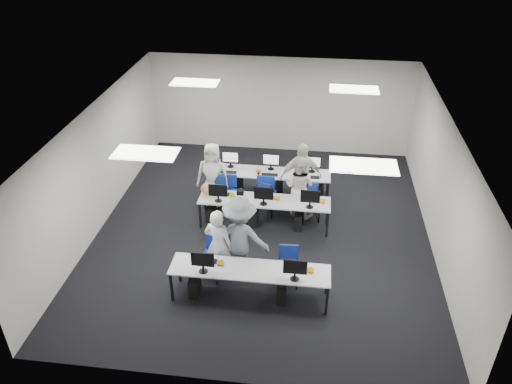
# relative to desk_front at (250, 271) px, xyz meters

# --- Properties ---
(room) EXTENTS (9.00, 9.02, 3.00)m
(room) POSITION_rel_desk_front_xyz_m (0.00, 2.40, 0.82)
(room) COLOR black
(room) RESTS_ON ground
(ceiling_panels) EXTENTS (5.20, 4.60, 0.02)m
(ceiling_panels) POSITION_rel_desk_front_xyz_m (0.00, 2.40, 2.30)
(ceiling_panels) COLOR white
(ceiling_panels) RESTS_ON room
(desk_front) EXTENTS (3.20, 0.70, 0.73)m
(desk_front) POSITION_rel_desk_front_xyz_m (0.00, 0.00, 0.00)
(desk_front) COLOR #BABCBF
(desk_front) RESTS_ON ground
(desk_mid) EXTENTS (3.20, 0.70, 0.73)m
(desk_mid) POSITION_rel_desk_front_xyz_m (0.00, 2.60, 0.00)
(desk_mid) COLOR #BABCBF
(desk_mid) RESTS_ON ground
(desk_back) EXTENTS (3.20, 0.70, 0.73)m
(desk_back) POSITION_rel_desk_front_xyz_m (0.00, 4.00, 0.00)
(desk_back) COLOR #BABCBF
(desk_back) RESTS_ON ground
(equipment_front) EXTENTS (2.51, 0.41, 1.19)m
(equipment_front) POSITION_rel_desk_front_xyz_m (-0.19, -0.02, -0.32)
(equipment_front) COLOR #0D49AA
(equipment_front) RESTS_ON desk_front
(equipment_mid) EXTENTS (2.91, 0.41, 1.19)m
(equipment_mid) POSITION_rel_desk_front_xyz_m (-0.19, 2.58, -0.32)
(equipment_mid) COLOR white
(equipment_mid) RESTS_ON desk_mid
(equipment_back) EXTENTS (2.91, 0.41, 1.19)m
(equipment_back) POSITION_rel_desk_front_xyz_m (0.19, 4.02, -0.32)
(equipment_back) COLOR white
(equipment_back) RESTS_ON desk_back
(chair_0) EXTENTS (0.57, 0.60, 0.95)m
(chair_0) POSITION_rel_desk_front_xyz_m (-0.89, 0.57, -0.38)
(chair_0) COLOR navy
(chair_0) RESTS_ON ground
(chair_1) EXTENTS (0.45, 0.48, 0.85)m
(chair_1) POSITION_rel_desk_front_xyz_m (0.74, 0.56, -0.41)
(chair_1) COLOR navy
(chair_1) RESTS_ON ground
(chair_2) EXTENTS (0.45, 0.49, 0.90)m
(chair_2) POSITION_rel_desk_front_xyz_m (-1.03, 3.27, -0.40)
(chair_2) COLOR navy
(chair_2) RESTS_ON ground
(chair_3) EXTENTS (0.47, 0.52, 0.97)m
(chair_3) POSITION_rel_desk_front_xyz_m (-0.05, 3.16, -0.38)
(chair_3) COLOR navy
(chair_3) RESTS_ON ground
(chair_4) EXTENTS (0.52, 0.55, 0.91)m
(chair_4) POSITION_rel_desk_front_xyz_m (1.11, 3.05, -0.39)
(chair_4) COLOR navy
(chair_4) RESTS_ON ground
(chair_5) EXTENTS (0.62, 0.64, 0.95)m
(chair_5) POSITION_rel_desk_front_xyz_m (-1.21, 3.50, -0.38)
(chair_5) COLOR navy
(chair_5) RESTS_ON ground
(chair_6) EXTENTS (0.51, 0.53, 0.81)m
(chair_6) POSITION_rel_desk_front_xyz_m (-0.04, 3.44, -0.42)
(chair_6) COLOR navy
(chair_6) RESTS_ON ground
(chair_7) EXTENTS (0.53, 0.56, 0.86)m
(chair_7) POSITION_rel_desk_front_xyz_m (1.04, 3.37, -0.41)
(chair_7) COLOR navy
(chair_7) RESTS_ON ground
(handbag) EXTENTS (0.43, 0.31, 0.32)m
(handbag) POSITION_rel_desk_front_xyz_m (-1.39, 2.70, 0.21)
(handbag) COLOR tan
(handbag) RESTS_ON desk_mid
(student_0) EXTENTS (0.70, 0.54, 1.69)m
(student_0) POSITION_rel_desk_front_xyz_m (-0.74, 0.56, 0.17)
(student_0) COLOR silver
(student_0) RESTS_ON ground
(student_1) EXTENTS (0.99, 0.89, 1.66)m
(student_1) POSITION_rel_desk_front_xyz_m (0.81, 3.20, 0.15)
(student_1) COLOR silver
(student_1) RESTS_ON ground
(student_2) EXTENTS (0.84, 0.55, 1.73)m
(student_2) POSITION_rel_desk_front_xyz_m (-1.45, 3.46, 0.18)
(student_2) COLOR silver
(student_2) RESTS_ON ground
(student_3) EXTENTS (1.19, 0.76, 1.88)m
(student_3) POSITION_rel_desk_front_xyz_m (0.83, 3.46, 0.26)
(student_3) COLOR silver
(student_3) RESTS_ON ground
(photographer) EXTENTS (1.24, 0.72, 1.90)m
(photographer) POSITION_rel_desk_front_xyz_m (-0.30, 0.70, 0.27)
(photographer) COLOR gray
(photographer) RESTS_ON ground
(dslr_camera) EXTENTS (0.14, 0.18, 0.10)m
(dslr_camera) POSITION_rel_desk_front_xyz_m (-0.31, 0.88, 1.28)
(dslr_camera) COLOR black
(dslr_camera) RESTS_ON photographer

